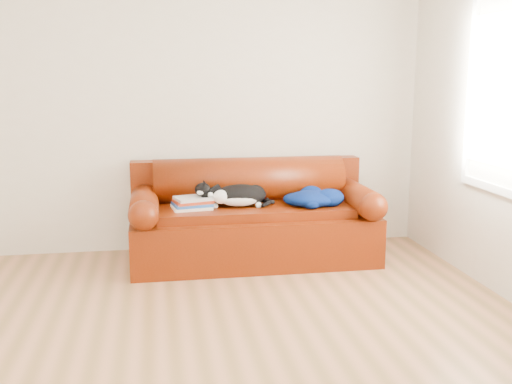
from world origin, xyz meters
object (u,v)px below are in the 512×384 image
(sofa_base, at_px, (253,234))
(book_stack, at_px, (193,203))
(blanket, at_px, (313,198))
(cat, at_px, (239,196))

(sofa_base, distance_m, book_stack, 0.62)
(sofa_base, height_order, book_stack, book_stack)
(book_stack, xyz_separation_m, blanket, (1.03, -0.04, 0.02))
(book_stack, distance_m, blanket, 1.03)
(sofa_base, distance_m, cat, 0.38)
(cat, bearing_deg, sofa_base, 10.50)
(book_stack, bearing_deg, cat, 2.14)
(sofa_base, xyz_separation_m, blanket, (0.50, -0.11, 0.33))
(sofa_base, relative_size, cat, 3.12)
(cat, xyz_separation_m, blanket, (0.63, -0.06, -0.02))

